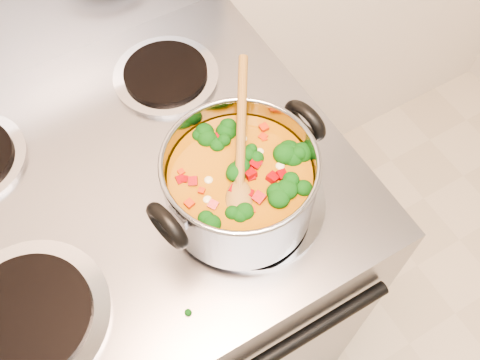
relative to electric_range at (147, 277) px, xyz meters
name	(u,v)px	position (x,y,z in m)	size (l,w,h in m)	color
electric_range	(147,277)	(0.00, 0.00, 0.00)	(0.79, 0.71, 1.08)	gray
stockpot	(240,184)	(0.17, -0.16, 0.53)	(0.29, 0.23, 0.14)	gray
wooden_spoon	(240,162)	(0.17, -0.15, 0.57)	(0.16, 0.23, 0.08)	brown
cooktop_crumbs	(190,254)	(0.06, -0.19, 0.46)	(0.33, 0.09, 0.01)	black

